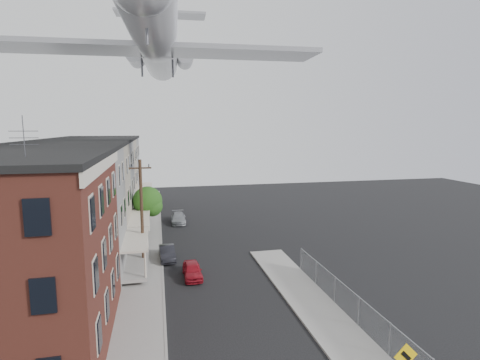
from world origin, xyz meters
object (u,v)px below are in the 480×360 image
object	(u,v)px
car_near	(192,270)
car_mid	(167,253)
airplane	(156,42)
car_far	(178,218)
street_tree	(149,202)
utility_pole	(142,211)

from	to	relation	value
car_near	car_mid	world-z (taller)	car_mid
airplane	car_near	bearing A→B (deg)	-73.57
car_near	airplane	xyz separation A→B (m)	(-2.16, 7.31, 18.54)
car_far	airplane	xyz separation A→B (m)	(-2.05, -9.94, 18.52)
car_far	airplane	size ratio (longest dim) A/B	0.13
street_tree	airplane	bearing A→B (deg)	-77.97
car_mid	street_tree	bearing A→B (deg)	97.58
utility_pole	airplane	bearing A→B (deg)	66.28
street_tree	car_near	size ratio (longest dim) A/B	1.50
utility_pole	car_far	size ratio (longest dim) A/B	2.13
utility_pole	street_tree	distance (m)	10.00
street_tree	car_mid	xyz separation A→B (m)	(1.67, -8.99, -2.84)
car_near	airplane	world-z (taller)	airplane
car_near	airplane	distance (m)	20.04
car_mid	airplane	world-z (taller)	airplane
car_near	utility_pole	bearing A→B (deg)	136.35
car_near	car_far	xyz separation A→B (m)	(-0.10, 17.24, 0.02)
utility_pole	street_tree	xyz separation A→B (m)	(0.33, 9.92, -1.22)
utility_pole	car_mid	distance (m)	4.63
utility_pole	car_mid	world-z (taller)	utility_pole
car_near	car_far	size ratio (longest dim) A/B	0.82
car_mid	airplane	xyz separation A→B (m)	(-0.36, 2.81, 18.53)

